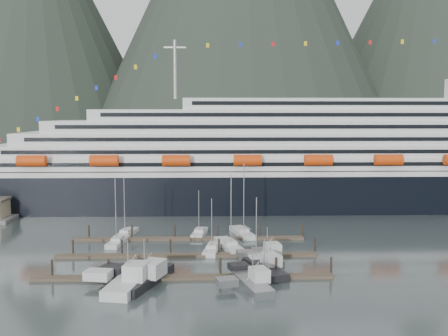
{
  "coord_description": "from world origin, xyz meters",
  "views": [
    {
      "loc": [
        -0.91,
        -91.34,
        26.19
      ],
      "look_at": [
        2.49,
        22.0,
        14.42
      ],
      "focal_mm": 42.0,
      "sensor_mm": 36.0,
      "label": 1
    }
  ],
  "objects_px": {
    "sailboat_g": "(242,233)",
    "trawler_a": "(144,277)",
    "trawler_b": "(127,281)",
    "cruise_ship": "(318,164)",
    "sailboat_e": "(126,234)",
    "trawler_d": "(252,283)",
    "trawler_e": "(266,256)",
    "sailboat_f": "(200,233)",
    "sailboat_h": "(254,261)",
    "sailboat_c": "(212,249)",
    "sailboat_a": "(118,242)",
    "trawler_c": "(264,267)",
    "sailboat_d": "(229,246)"
  },
  "relations": [
    {
      "from": "trawler_d",
      "to": "trawler_e",
      "type": "xyz_separation_m",
      "value": [
        3.84,
        14.83,
        0.03
      ]
    },
    {
      "from": "trawler_d",
      "to": "sailboat_f",
      "type": "bearing_deg",
      "value": -1.65
    },
    {
      "from": "cruise_ship",
      "to": "trawler_c",
      "type": "distance_m",
      "value": 66.59
    },
    {
      "from": "sailboat_d",
      "to": "trawler_b",
      "type": "bearing_deg",
      "value": 129.7
    },
    {
      "from": "sailboat_e",
      "to": "cruise_ship",
      "type": "bearing_deg",
      "value": -43.12
    },
    {
      "from": "sailboat_e",
      "to": "sailboat_h",
      "type": "xyz_separation_m",
      "value": [
        25.72,
        -22.01,
        0.01
      ]
    },
    {
      "from": "trawler_c",
      "to": "trawler_b",
      "type": "bearing_deg",
      "value": 89.75
    },
    {
      "from": "sailboat_a",
      "to": "trawler_b",
      "type": "distance_m",
      "value": 27.45
    },
    {
      "from": "sailboat_e",
      "to": "trawler_b",
      "type": "xyz_separation_m",
      "value": [
        5.45,
        -34.21,
        0.59
      ]
    },
    {
      "from": "cruise_ship",
      "to": "sailboat_g",
      "type": "relative_size",
      "value": 12.98
    },
    {
      "from": "sailboat_a",
      "to": "trawler_d",
      "type": "distance_m",
      "value": 37.1
    },
    {
      "from": "cruise_ship",
      "to": "trawler_c",
      "type": "relative_size",
      "value": 16.76
    },
    {
      "from": "trawler_e",
      "to": "trawler_c",
      "type": "bearing_deg",
      "value": 160.49
    },
    {
      "from": "cruise_ship",
      "to": "sailboat_c",
      "type": "xyz_separation_m",
      "value": [
        -30.2,
        -48.51,
        -11.64
      ]
    },
    {
      "from": "sailboat_h",
      "to": "trawler_d",
      "type": "bearing_deg",
      "value": 159.28
    },
    {
      "from": "sailboat_g",
      "to": "trawler_e",
      "type": "relative_size",
      "value": 1.52
    },
    {
      "from": "sailboat_h",
      "to": "trawler_e",
      "type": "xyz_separation_m",
      "value": [
        2.33,
        1.82,
        0.44
      ]
    },
    {
      "from": "sailboat_a",
      "to": "cruise_ship",
      "type": "bearing_deg",
      "value": -40.3
    },
    {
      "from": "trawler_a",
      "to": "trawler_e",
      "type": "height_order",
      "value": "trawler_a"
    },
    {
      "from": "sailboat_c",
      "to": "trawler_a",
      "type": "bearing_deg",
      "value": 159.25
    },
    {
      "from": "trawler_a",
      "to": "trawler_c",
      "type": "relative_size",
      "value": 1.16
    },
    {
      "from": "trawler_c",
      "to": "sailboat_h",
      "type": "bearing_deg",
      "value": -6.19
    },
    {
      "from": "sailboat_h",
      "to": "trawler_c",
      "type": "distance_m",
      "value": 5.09
    },
    {
      "from": "cruise_ship",
      "to": "trawler_e",
      "type": "bearing_deg",
      "value": -110.49
    },
    {
      "from": "sailboat_f",
      "to": "trawler_d",
      "type": "bearing_deg",
      "value": -158.08
    },
    {
      "from": "sailboat_f",
      "to": "trawler_c",
      "type": "relative_size",
      "value": 0.83
    },
    {
      "from": "sailboat_f",
      "to": "trawler_b",
      "type": "relative_size",
      "value": 0.79
    },
    {
      "from": "trawler_a",
      "to": "cruise_ship",
      "type": "bearing_deg",
      "value": -11.61
    },
    {
      "from": "trawler_b",
      "to": "trawler_c",
      "type": "distance_m",
      "value": 22.59
    },
    {
      "from": "trawler_a",
      "to": "trawler_c",
      "type": "xyz_separation_m",
      "value": [
        19.2,
        5.19,
        -0.14
      ]
    },
    {
      "from": "sailboat_d",
      "to": "sailboat_h",
      "type": "height_order",
      "value": "sailboat_d"
    },
    {
      "from": "sailboat_d",
      "to": "sailboat_e",
      "type": "bearing_deg",
      "value": 47.7
    },
    {
      "from": "trawler_e",
      "to": "sailboat_f",
      "type": "bearing_deg",
      "value": 21.9
    },
    {
      "from": "cruise_ship",
      "to": "trawler_a",
      "type": "height_order",
      "value": "cruise_ship"
    },
    {
      "from": "sailboat_e",
      "to": "sailboat_c",
      "type": "bearing_deg",
      "value": -115.11
    },
    {
      "from": "sailboat_f",
      "to": "sailboat_h",
      "type": "relative_size",
      "value": 0.84
    },
    {
      "from": "sailboat_a",
      "to": "trawler_b",
      "type": "height_order",
      "value": "sailboat_a"
    },
    {
      "from": "trawler_a",
      "to": "trawler_c",
      "type": "distance_m",
      "value": 19.89
    },
    {
      "from": "sailboat_e",
      "to": "trawler_a",
      "type": "distance_m",
      "value": 33.04
    },
    {
      "from": "sailboat_a",
      "to": "sailboat_d",
      "type": "height_order",
      "value": "sailboat_d"
    },
    {
      "from": "sailboat_c",
      "to": "trawler_e",
      "type": "relative_size",
      "value": 1.01
    },
    {
      "from": "trawler_d",
      "to": "trawler_e",
      "type": "bearing_deg",
      "value": -29.71
    },
    {
      "from": "trawler_b",
      "to": "sailboat_f",
      "type": "bearing_deg",
      "value": -5.94
    },
    {
      "from": "sailboat_g",
      "to": "trawler_a",
      "type": "height_order",
      "value": "sailboat_g"
    },
    {
      "from": "trawler_c",
      "to": "trawler_e",
      "type": "distance_m",
      "value": 6.87
    },
    {
      "from": "sailboat_g",
      "to": "trawler_b",
      "type": "height_order",
      "value": "sailboat_g"
    },
    {
      "from": "sailboat_e",
      "to": "sailboat_g",
      "type": "xyz_separation_m",
      "value": [
        25.01,
        -0.0,
        0.03
      ]
    },
    {
      "from": "sailboat_h",
      "to": "sailboat_a",
      "type": "bearing_deg",
      "value": 46.94
    },
    {
      "from": "sailboat_a",
      "to": "sailboat_h",
      "type": "bearing_deg",
      "value": -110.0
    },
    {
      "from": "sailboat_f",
      "to": "trawler_b",
      "type": "xyz_separation_m",
      "value": [
        -10.32,
        -34.21,
        0.61
      ]
    }
  ]
}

